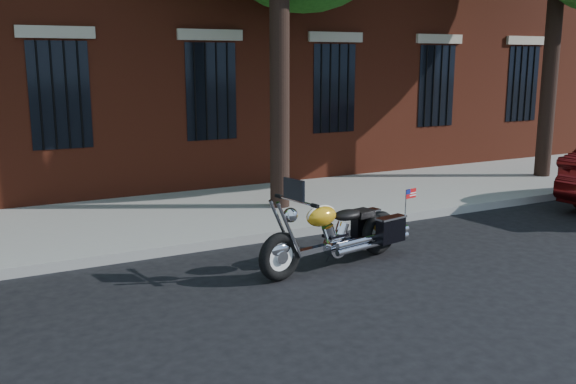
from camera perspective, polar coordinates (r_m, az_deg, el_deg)
ground at (r=9.45m, az=4.58°, el=-5.98°), size 120.00×120.00×0.00m
curb at (r=10.57m, az=0.60°, el=-3.58°), size 40.00×0.16×0.15m
sidewalk at (r=12.21m, az=-3.58°, el=-1.51°), size 40.00×3.60×0.15m
motorcycle at (r=9.06m, az=4.65°, el=-3.77°), size 2.67×1.05×1.34m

